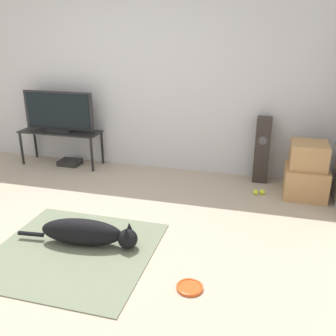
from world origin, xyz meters
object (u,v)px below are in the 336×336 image
tennis_ball_near_speaker (262,192)px  tv (58,112)px  cardboard_box_upper (309,155)px  floor_speaker (262,150)px  cardboard_box_lower (305,182)px  frisbee (190,287)px  tv_stand (61,135)px  dog (87,233)px  game_console (70,162)px  tennis_ball_by_boxes (256,192)px

tennis_ball_near_speaker → tv: bearing=172.9°
cardboard_box_upper → floor_speaker: (-0.53, 0.33, -0.08)m
cardboard_box_lower → frisbee: bearing=-115.1°
frisbee → tennis_ball_near_speaker: bearing=76.2°
frisbee → floor_speaker: (0.43, 2.41, 0.41)m
cardboard_box_upper → tv_stand: size_ratio=0.35×
frisbee → tv: tv is taller
floor_speaker → tv: size_ratio=0.80×
dog → frisbee: (1.04, -0.36, -0.12)m
cardboard_box_upper → game_console: size_ratio=1.35×
cardboard_box_lower → dog: bearing=-139.7°
tennis_ball_near_speaker → floor_speaker: bearing=96.7°
tv_stand → game_console: tv_stand is taller
cardboard_box_lower → cardboard_box_upper: 0.33m
dog → frisbee: 1.11m
frisbee → floor_speaker: bearing=79.9°
floor_speaker → dog: bearing=-125.7°
frisbee → cardboard_box_upper: (0.96, 2.08, 0.50)m
cardboard_box_lower → floor_speaker: (-0.54, 0.35, 0.25)m
cardboard_box_lower → tennis_ball_by_boxes: cardboard_box_lower is taller
frisbee → cardboard_box_lower: size_ratio=0.43×
game_console → tv: bearing=172.9°
cardboard_box_upper → dog: bearing=-139.4°
tv_stand → game_console: 0.42m
frisbee → tv_stand: size_ratio=0.18×
tennis_ball_near_speaker → frisbee: bearing=-103.8°
frisbee → game_console: bearing=135.0°
cardboard_box_lower → floor_speaker: 0.69m
cardboard_box_upper → tennis_ball_by_boxes: cardboard_box_upper is taller
frisbee → game_console: size_ratio=0.68×
tv → game_console: tv is taller
frisbee → floor_speaker: floor_speaker is taller
frisbee → tennis_ball_near_speaker: size_ratio=3.19×
tv_stand → tv: size_ratio=1.12×
dog → floor_speaker: (1.47, 2.05, 0.29)m
frisbee → floor_speaker: 2.48m
frisbee → tv_stand: tv_stand is taller
frisbee → floor_speaker: size_ratio=0.25×
cardboard_box_lower → tv: 3.45m
cardboard_box_lower → tv: (-3.39, 0.26, 0.60)m
dog → tennis_ball_near_speaker: dog is taller
dog → tennis_ball_near_speaker: (1.52, 1.60, -0.10)m
tennis_ball_by_boxes → tennis_ball_near_speaker: (0.08, 0.02, 0.00)m
cardboard_box_upper → tennis_ball_near_speaker: cardboard_box_upper is taller
cardboard_box_lower → tv: bearing=175.6°
cardboard_box_lower → cardboard_box_upper: cardboard_box_upper is taller
cardboard_box_lower → tennis_ball_by_boxes: size_ratio=7.46×
tv → game_console: bearing=-7.1°
floor_speaker → tennis_ball_by_boxes: bearing=-93.3°
dog → game_console: bearing=123.1°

